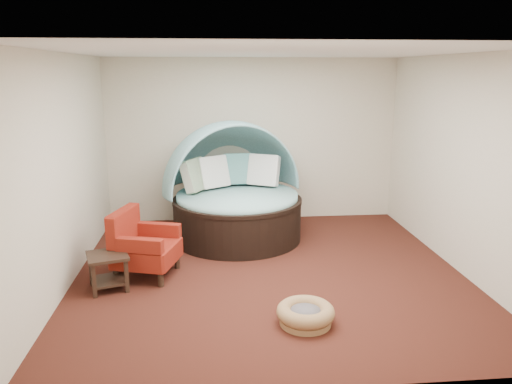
{
  "coord_description": "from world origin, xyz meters",
  "views": [
    {
      "loc": [
        -0.75,
        -6.09,
        2.59
      ],
      "look_at": [
        -0.12,
        0.6,
        0.95
      ],
      "focal_mm": 35.0,
      "sensor_mm": 36.0,
      "label": 1
    }
  ],
  "objects": [
    {
      "name": "canopy_daybed",
      "position": [
        -0.38,
        1.51,
        0.85
      ],
      "size": [
        2.57,
        2.53,
        1.84
      ],
      "rotation": [
        0.0,
        0.0,
        0.32
      ],
      "color": "black",
      "rests_on": "floor"
    },
    {
      "name": "ceiling",
      "position": [
        0.0,
        0.0,
        2.8
      ],
      "size": [
        5.0,
        5.0,
        0.0
      ],
      "primitive_type": "plane",
      "rotation": [
        3.14,
        0.0,
        0.0
      ],
      "color": "white",
      "rests_on": "wall_back"
    },
    {
      "name": "wall_right",
      "position": [
        2.5,
        0.0,
        1.4
      ],
      "size": [
        0.0,
        5.0,
        5.0
      ],
      "primitive_type": "plane",
      "rotation": [
        1.57,
        0.0,
        -1.57
      ],
      "color": "beige",
      "rests_on": "floor"
    },
    {
      "name": "pet_basket",
      "position": [
        0.21,
        -1.4,
        0.11
      ],
      "size": [
        0.81,
        0.81,
        0.21
      ],
      "rotation": [
        0.0,
        0.0,
        0.42
      ],
      "color": "olive",
      "rests_on": "floor"
    },
    {
      "name": "wall_back",
      "position": [
        0.0,
        2.5,
        1.4
      ],
      "size": [
        5.0,
        0.0,
        5.0
      ],
      "primitive_type": "plane",
      "rotation": [
        1.57,
        0.0,
        0.0
      ],
      "color": "beige",
      "rests_on": "floor"
    },
    {
      "name": "floor",
      "position": [
        0.0,
        0.0,
        0.0
      ],
      "size": [
        5.0,
        5.0,
        0.0
      ],
      "primitive_type": "plane",
      "color": "#441C13",
      "rests_on": "ground"
    },
    {
      "name": "wall_front",
      "position": [
        0.0,
        -2.5,
        1.4
      ],
      "size": [
        5.0,
        0.0,
        5.0
      ],
      "primitive_type": "plane",
      "rotation": [
        -1.57,
        0.0,
        0.0
      ],
      "color": "beige",
      "rests_on": "floor"
    },
    {
      "name": "side_table",
      "position": [
        -2.0,
        -0.33,
        0.29
      ],
      "size": [
        0.58,
        0.58,
        0.45
      ],
      "rotation": [
        0.0,
        0.0,
        0.31
      ],
      "color": "black",
      "rests_on": "floor"
    },
    {
      "name": "red_armchair",
      "position": [
        -1.64,
        0.07,
        0.4
      ],
      "size": [
        0.92,
        0.92,
        0.87
      ],
      "rotation": [
        0.0,
        0.0,
        -0.28
      ],
      "color": "black",
      "rests_on": "floor"
    },
    {
      "name": "wall_left",
      "position": [
        -2.5,
        0.0,
        1.4
      ],
      "size": [
        0.0,
        5.0,
        5.0
      ],
      "primitive_type": "plane",
      "rotation": [
        1.57,
        0.0,
        1.57
      ],
      "color": "beige",
      "rests_on": "floor"
    }
  ]
}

